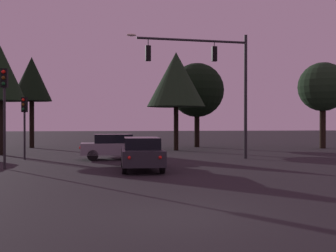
% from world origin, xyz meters
% --- Properties ---
extents(ground_plane, '(168.00, 168.00, 0.00)m').
position_xyz_m(ground_plane, '(0.00, 24.50, 0.00)').
color(ground_plane, black).
rests_on(ground_plane, ground).
extents(traffic_signal_mast_arm, '(7.44, 0.72, 7.62)m').
position_xyz_m(traffic_signal_mast_arm, '(4.66, 14.76, 5.32)').
color(traffic_signal_mast_arm, '#232326').
rests_on(traffic_signal_mast_arm, ground).
extents(traffic_light_corner_left, '(0.32, 0.36, 4.77)m').
position_xyz_m(traffic_light_corner_left, '(-6.57, 11.03, 3.36)').
color(traffic_light_corner_left, '#232326').
rests_on(traffic_light_corner_left, ground).
extents(traffic_light_corner_right, '(0.37, 0.39, 3.74)m').
position_xyz_m(traffic_light_corner_right, '(-6.63, 16.17, 2.67)').
color(traffic_light_corner_right, '#232326').
rests_on(traffic_light_corner_right, ground).
extents(car_nearside_lane, '(1.93, 4.57, 1.52)m').
position_xyz_m(car_nearside_lane, '(-0.17, 9.65, 0.80)').
color(car_nearside_lane, '#232328').
rests_on(car_nearside_lane, ground).
extents(car_crossing_left, '(4.24, 1.97, 1.52)m').
position_xyz_m(car_crossing_left, '(-1.25, 15.42, 0.80)').
color(car_crossing_left, gray).
rests_on(car_crossing_left, ground).
extents(tree_behind_sign, '(3.51, 3.51, 8.07)m').
position_xyz_m(tree_behind_sign, '(-8.27, 28.31, 6.06)').
color(tree_behind_sign, black).
rests_on(tree_behind_sign, ground).
extents(tree_left_far, '(4.24, 4.24, 7.47)m').
position_xyz_m(tree_left_far, '(16.85, 23.73, 5.31)').
color(tree_left_far, black).
rests_on(tree_left_far, ground).
extents(tree_center_horizon, '(4.70, 4.70, 7.88)m').
position_xyz_m(tree_center_horizon, '(3.78, 22.98, 5.68)').
color(tree_center_horizon, black).
rests_on(tree_center_horizon, ground).
extents(tree_right_cluster, '(3.38, 3.38, 7.50)m').
position_xyz_m(tree_right_cluster, '(-8.93, 20.08, 5.56)').
color(tree_right_cluster, black).
rests_on(tree_right_cluster, ground).
extents(tree_lot_edge, '(4.95, 4.95, 7.70)m').
position_xyz_m(tree_lot_edge, '(6.47, 27.32, 5.20)').
color(tree_lot_edge, black).
rests_on(tree_lot_edge, ground).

